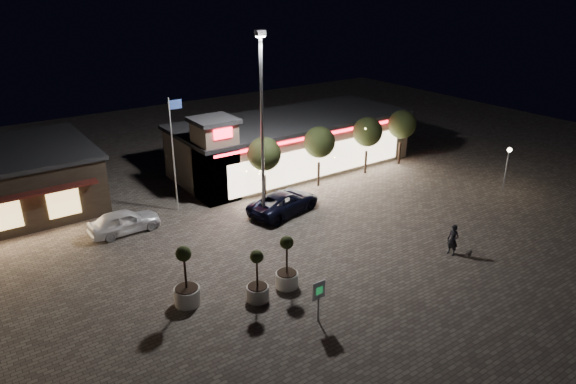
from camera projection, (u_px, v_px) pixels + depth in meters
ground at (313, 284)px, 27.45m from camera, size 90.00×90.00×0.00m
retail_building at (289, 143)px, 43.60m from camera, size 20.40×8.40×6.10m
floodlight_pole at (262, 120)px, 31.87m from camera, size 0.60×0.40×12.38m
flagpole at (174, 146)px, 34.46m from camera, size 0.95×0.10×8.00m
lamp_post_east at (508, 161)px, 38.60m from camera, size 0.36×0.36×3.48m
string_tree_a at (264, 154)px, 36.52m from camera, size 2.42×2.42×4.79m
string_tree_b at (319, 142)px, 39.17m from camera, size 2.42×2.42×4.79m
string_tree_c at (367, 132)px, 41.81m from camera, size 2.42×2.42×4.79m
string_tree_d at (402, 125)px, 43.93m from camera, size 2.42×2.42×4.79m
pickup_truck at (284, 202)px, 35.62m from camera, size 5.98×3.77×1.54m
white_sedan at (124, 221)px, 32.80m from camera, size 4.55×1.92×1.54m
pedestrian at (453, 240)px, 30.06m from camera, size 0.53×0.74×1.90m
dog at (469, 253)px, 30.00m from camera, size 0.50×0.19×0.27m
planter_left at (186, 286)px, 25.42m from camera, size 1.32×1.32×3.24m
planter_mid at (257, 285)px, 25.79m from camera, size 1.15×1.15×2.82m
planter_right at (287, 271)px, 26.90m from camera, size 1.21×1.21×2.98m
valet_sign at (319, 294)px, 23.94m from camera, size 0.71×0.10×2.16m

